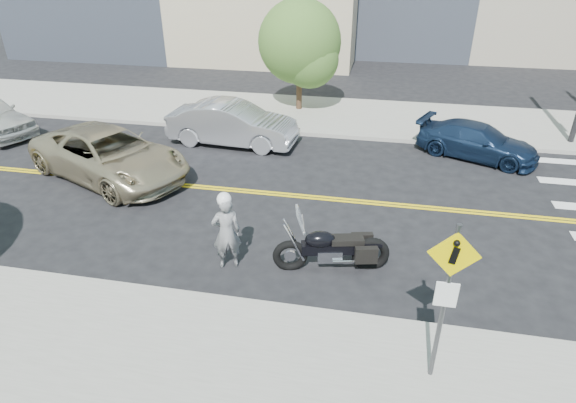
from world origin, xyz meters
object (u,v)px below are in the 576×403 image
(motorcyclist, at_px, (226,231))
(suv, at_px, (109,155))
(parked_car_silver, at_px, (233,124))
(parked_car_blue, at_px, (477,141))
(motorcycle, at_px, (332,239))
(pedestrian_sign, at_px, (447,291))

(motorcyclist, xyz_separation_m, suv, (-5.11, 3.89, -0.18))
(motorcyclist, bearing_deg, parked_car_silver, -97.38)
(suv, xyz_separation_m, parked_car_silver, (2.97, 3.56, 0.01))
(parked_car_blue, bearing_deg, motorcycle, 174.48)
(pedestrian_sign, xyz_separation_m, suv, (-9.54, 6.45, -1.18))
(motorcyclist, bearing_deg, suv, -60.73)
(suv, bearing_deg, pedestrian_sign, -99.81)
(suv, bearing_deg, motorcycle, -90.96)
(pedestrian_sign, relative_size, motorcycle, 1.16)
(suv, xyz_separation_m, parked_car_blue, (11.69, 3.99, -0.18))
(pedestrian_sign, height_order, suv, pedestrian_sign)
(motorcycle, relative_size, parked_car_silver, 0.54)
(motorcycle, relative_size, parked_car_blue, 0.63)
(parked_car_silver, bearing_deg, parked_car_blue, -83.00)
(motorcycle, bearing_deg, suv, 141.64)
(pedestrian_sign, xyz_separation_m, motorcyclist, (-4.43, 2.56, -1.00))
(pedestrian_sign, distance_m, parked_car_blue, 10.75)
(motorcycle, height_order, parked_car_blue, motorcycle)
(pedestrian_sign, distance_m, motorcycle, 3.76)
(pedestrian_sign, relative_size, motorcyclist, 1.56)
(motorcyclist, bearing_deg, motorcycle, 165.41)
(parked_car_silver, bearing_deg, motorcyclist, -159.80)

